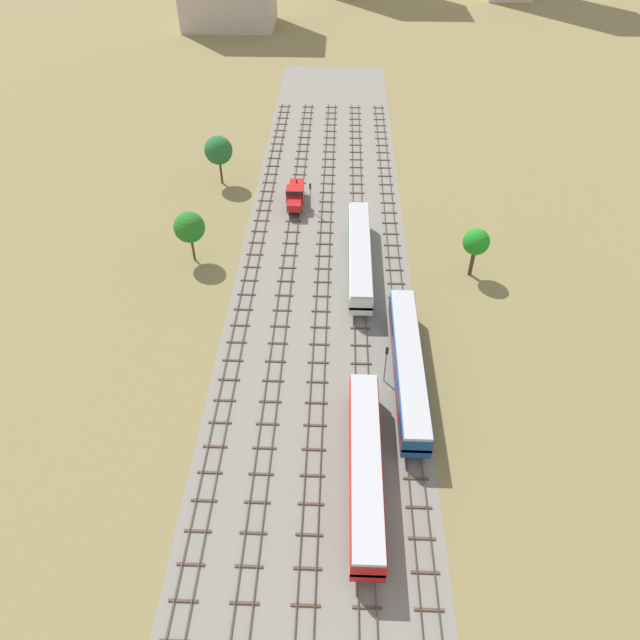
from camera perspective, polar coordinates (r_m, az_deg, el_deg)
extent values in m
plane|color=olive|center=(76.17, 0.18, 2.54)|extent=(480.00, 480.00, 0.00)
cube|color=gray|center=(76.17, 0.18, 2.54)|extent=(23.63, 176.00, 0.01)
cube|color=#47382D|center=(77.78, -7.58, 3.27)|extent=(0.07, 126.00, 0.15)
cube|color=#47382D|center=(77.57, -6.54, 3.26)|extent=(0.07, 126.00, 0.15)
cube|color=brown|center=(53.03, -13.20, -25.12)|extent=(2.40, 0.22, 0.14)
cube|color=brown|center=(54.22, -12.50, -22.25)|extent=(2.40, 0.22, 0.14)
cube|color=brown|center=(55.54, -11.85, -19.50)|extent=(2.40, 0.22, 0.14)
cube|color=brown|center=(56.99, -11.26, -16.88)|extent=(2.40, 0.22, 0.14)
cube|color=brown|center=(58.56, -10.71, -14.40)|extent=(2.40, 0.22, 0.14)
cube|color=brown|center=(60.23, -10.20, -12.05)|extent=(2.40, 0.22, 0.14)
cube|color=brown|center=(62.01, -9.73, -9.83)|extent=(2.40, 0.22, 0.14)
cube|color=brown|center=(63.88, -9.29, -7.74)|extent=(2.40, 0.22, 0.14)
cube|color=brown|center=(65.83, -8.89, -5.77)|extent=(2.40, 0.22, 0.14)
cube|color=brown|center=(67.86, -8.50, -3.91)|extent=(2.40, 0.22, 0.14)
cube|color=brown|center=(69.95, -8.15, -2.16)|extent=(2.40, 0.22, 0.14)
cube|color=brown|center=(72.11, -7.81, -0.52)|extent=(2.40, 0.22, 0.14)
cube|color=brown|center=(74.33, -7.49, 1.03)|extent=(2.40, 0.22, 0.14)
cube|color=brown|center=(76.61, -7.19, 2.48)|extent=(2.40, 0.22, 0.14)
cube|color=brown|center=(78.93, -6.91, 3.86)|extent=(2.40, 0.22, 0.14)
cube|color=brown|center=(81.29, -6.65, 5.15)|extent=(2.40, 0.22, 0.14)
cube|color=brown|center=(83.70, -6.40, 6.37)|extent=(2.40, 0.22, 0.14)
cube|color=brown|center=(86.15, -6.16, 7.52)|extent=(2.40, 0.22, 0.14)
cube|color=brown|center=(88.62, -5.93, 8.60)|extent=(2.40, 0.22, 0.14)
cube|color=brown|center=(91.13, -5.72, 9.63)|extent=(2.40, 0.22, 0.14)
cube|color=brown|center=(93.67, -5.51, 10.60)|extent=(2.40, 0.22, 0.14)
cube|color=brown|center=(96.24, -5.31, 11.52)|extent=(2.40, 0.22, 0.14)
cube|color=brown|center=(98.82, -5.13, 12.39)|extent=(2.40, 0.22, 0.14)
cube|color=brown|center=(101.44, -4.95, 13.22)|extent=(2.40, 0.22, 0.14)
cube|color=brown|center=(104.07, -4.78, 14.00)|extent=(2.40, 0.22, 0.14)
cube|color=brown|center=(106.72, -4.62, 14.75)|extent=(2.40, 0.22, 0.14)
cube|color=brown|center=(109.39, -4.46, 15.46)|extent=(2.40, 0.22, 0.14)
cube|color=brown|center=(112.08, -4.31, 16.13)|extent=(2.40, 0.22, 0.14)
cube|color=brown|center=(114.78, -4.17, 16.78)|extent=(2.40, 0.22, 0.14)
cube|color=brown|center=(117.50, -4.03, 17.39)|extent=(2.40, 0.22, 0.14)
cube|color=brown|center=(120.23, -3.90, 17.98)|extent=(2.40, 0.22, 0.14)
cube|color=brown|center=(122.97, -3.77, 18.54)|extent=(2.40, 0.22, 0.14)
cube|color=brown|center=(125.73, -3.65, 19.07)|extent=(2.40, 0.22, 0.14)
cube|color=brown|center=(128.49, -3.53, 19.58)|extent=(2.40, 0.22, 0.14)
cube|color=brown|center=(131.27, -3.42, 20.07)|extent=(2.40, 0.22, 0.14)
cube|color=#47382D|center=(77.15, -3.98, 3.21)|extent=(0.07, 126.00, 0.15)
cube|color=#47382D|center=(77.03, -2.91, 3.19)|extent=(0.07, 126.00, 0.15)
cube|color=brown|center=(52.17, -7.41, -25.70)|extent=(2.40, 0.22, 0.14)
cube|color=brown|center=(53.38, -6.95, -22.75)|extent=(2.40, 0.22, 0.14)
cube|color=brown|center=(54.72, -6.53, -19.93)|extent=(2.40, 0.22, 0.14)
cube|color=brown|center=(56.19, -6.15, -17.25)|extent=(2.40, 0.22, 0.14)
cube|color=brown|center=(57.78, -5.79, -14.72)|extent=(2.40, 0.22, 0.14)
cube|color=brown|center=(59.48, -5.46, -12.32)|extent=(2.40, 0.22, 0.14)
cube|color=brown|center=(61.28, -5.16, -10.06)|extent=(2.40, 0.22, 0.14)
cube|color=brown|center=(63.16, -4.88, -7.93)|extent=(2.40, 0.22, 0.14)
cube|color=brown|center=(65.14, -4.61, -5.93)|extent=(2.40, 0.22, 0.14)
cube|color=brown|center=(67.19, -4.37, -4.05)|extent=(2.40, 0.22, 0.14)
cube|color=brown|center=(69.30, -4.14, -2.28)|extent=(2.40, 0.22, 0.14)
cube|color=brown|center=(71.48, -3.93, -0.62)|extent=(2.40, 0.22, 0.14)
cube|color=brown|center=(73.72, -3.72, 0.95)|extent=(2.40, 0.22, 0.14)
cube|color=brown|center=(76.01, -3.53, 2.42)|extent=(2.40, 0.22, 0.14)
cube|color=brown|center=(78.35, -3.35, 3.80)|extent=(2.40, 0.22, 0.14)
cube|color=brown|center=(80.74, -3.19, 5.10)|extent=(2.40, 0.22, 0.14)
cube|color=brown|center=(83.16, -3.03, 6.33)|extent=(2.40, 0.22, 0.14)
cube|color=brown|center=(85.62, -2.87, 7.49)|extent=(2.40, 0.22, 0.14)
cube|color=brown|center=(88.11, -2.73, 8.58)|extent=(2.40, 0.22, 0.14)
cube|color=brown|center=(90.63, -2.59, 9.61)|extent=(2.40, 0.22, 0.14)
cube|color=brown|center=(93.19, -2.46, 10.58)|extent=(2.40, 0.22, 0.14)
cube|color=brown|center=(95.76, -2.34, 11.51)|extent=(2.40, 0.22, 0.14)
cube|color=brown|center=(98.37, -2.22, 12.38)|extent=(2.40, 0.22, 0.14)
cube|color=brown|center=(100.99, -2.11, 13.21)|extent=(2.40, 0.22, 0.14)
cube|color=brown|center=(103.63, -2.00, 14.00)|extent=(2.40, 0.22, 0.14)
cube|color=brown|center=(106.30, -1.90, 14.74)|extent=(2.40, 0.22, 0.14)
cube|color=brown|center=(108.98, -1.80, 15.45)|extent=(2.40, 0.22, 0.14)
cube|color=brown|center=(111.67, -1.71, 16.13)|extent=(2.40, 0.22, 0.14)
cube|color=brown|center=(114.39, -1.62, 16.78)|extent=(2.40, 0.22, 0.14)
cube|color=brown|center=(117.11, -1.53, 17.39)|extent=(2.40, 0.22, 0.14)
cube|color=brown|center=(119.85, -1.44, 17.98)|extent=(2.40, 0.22, 0.14)
cube|color=brown|center=(122.60, -1.36, 18.54)|extent=(2.40, 0.22, 0.14)
cube|color=brown|center=(125.37, -1.29, 19.07)|extent=(2.40, 0.22, 0.14)
cube|color=brown|center=(128.14, -1.21, 19.58)|extent=(2.40, 0.22, 0.14)
cube|color=brown|center=(130.92, -1.14, 20.07)|extent=(2.40, 0.22, 0.14)
cube|color=#47382D|center=(76.83, -0.33, 3.14)|extent=(0.07, 126.00, 0.15)
cube|color=#47382D|center=(76.80, 0.74, 3.12)|extent=(0.07, 126.00, 0.15)
cube|color=brown|center=(51.77, -1.43, -26.06)|extent=(2.40, 0.22, 0.14)
cube|color=brown|center=(52.98, -1.24, -23.07)|extent=(2.40, 0.22, 0.14)
cube|color=brown|center=(54.33, -1.06, -20.21)|extent=(2.40, 0.22, 0.14)
cube|color=brown|center=(55.81, -0.90, -17.50)|extent=(2.40, 0.22, 0.14)
cube|color=brown|center=(57.41, -0.76, -14.93)|extent=(2.40, 0.22, 0.14)
cube|color=brown|center=(59.12, -0.62, -12.51)|extent=(2.40, 0.22, 0.14)
cube|color=brown|center=(60.93, -0.50, -10.23)|extent=(2.40, 0.22, 0.14)
cube|color=brown|center=(62.83, -0.38, -8.08)|extent=(2.40, 0.22, 0.14)
cube|color=brown|center=(64.81, -0.27, -6.06)|extent=(2.40, 0.22, 0.14)
cube|color=brown|center=(66.87, -0.17, -4.17)|extent=(2.40, 0.22, 0.14)
cube|color=brown|center=(69.00, -0.08, -2.39)|extent=(2.40, 0.22, 0.14)
cube|color=brown|center=(71.19, 0.01, -0.71)|extent=(2.40, 0.22, 0.14)
cube|color=brown|center=(73.44, 0.09, 0.86)|extent=(2.40, 0.22, 0.14)
cube|color=brown|center=(75.74, 0.17, 2.34)|extent=(2.40, 0.22, 0.14)
cube|color=brown|center=(78.08, 0.24, 3.73)|extent=(2.40, 0.22, 0.14)
cube|color=brown|center=(80.47, 0.31, 5.04)|extent=(2.40, 0.22, 0.14)
cube|color=brown|center=(82.90, 0.38, 6.27)|extent=(2.40, 0.22, 0.14)
cube|color=brown|center=(85.37, 0.44, 7.43)|extent=(2.40, 0.22, 0.14)
cube|color=brown|center=(87.87, 0.50, 8.53)|extent=(2.40, 0.22, 0.14)
cube|color=brown|center=(90.40, 0.55, 9.56)|extent=(2.40, 0.22, 0.14)
cube|color=brown|center=(92.96, 0.61, 10.54)|extent=(2.40, 0.22, 0.14)
cube|color=brown|center=(95.54, 0.66, 11.46)|extent=(2.40, 0.22, 0.14)
cube|color=brown|center=(98.15, 0.70, 12.34)|extent=(2.40, 0.22, 0.14)
cube|color=brown|center=(100.78, 0.75, 13.17)|extent=(2.40, 0.22, 0.14)
cube|color=brown|center=(103.43, 0.79, 13.96)|extent=(2.40, 0.22, 0.14)
cube|color=brown|center=(106.10, 0.84, 14.71)|extent=(2.40, 0.22, 0.14)
cube|color=brown|center=(108.78, 0.88, 15.42)|extent=(2.40, 0.22, 0.14)
cube|color=brown|center=(111.49, 0.92, 16.10)|extent=(2.40, 0.22, 0.14)
cube|color=brown|center=(114.20, 0.95, 16.74)|extent=(2.40, 0.22, 0.14)
cube|color=brown|center=(116.93, 0.99, 17.36)|extent=(2.40, 0.22, 0.14)
cube|color=brown|center=(119.68, 1.02, 17.95)|extent=(2.40, 0.22, 0.14)
cube|color=brown|center=(122.43, 1.05, 18.51)|extent=(2.40, 0.22, 0.14)
cube|color=brown|center=(125.20, 1.09, 19.04)|extent=(2.40, 0.22, 0.14)
cube|color=brown|center=(127.97, 1.12, 19.56)|extent=(2.40, 0.22, 0.14)
cube|color=brown|center=(130.76, 1.15, 20.05)|extent=(2.40, 0.22, 0.14)
cube|color=#47382D|center=(76.83, 3.33, 3.05)|extent=(0.07, 126.00, 0.15)
cube|color=#47382D|center=(76.88, 4.40, 3.03)|extent=(0.07, 126.00, 0.15)
cube|color=brown|center=(51.82, 4.62, -26.17)|extent=(2.40, 0.22, 0.14)
cube|color=brown|center=(53.04, 4.53, -23.18)|extent=(2.40, 0.22, 0.14)
cube|color=brown|center=(54.39, 4.45, -20.32)|extent=(2.40, 0.22, 0.14)
cube|color=brown|center=(55.87, 4.38, -17.61)|extent=(2.40, 0.22, 0.14)
cube|color=brown|center=(57.46, 4.31, -15.04)|extent=(2.40, 0.22, 0.14)
cube|color=brown|center=(59.17, 4.25, -12.62)|extent=(2.40, 0.22, 0.14)
cube|color=brown|center=(60.98, 4.19, -10.33)|extent=(2.40, 0.22, 0.14)
cube|color=brown|center=(62.88, 4.14, -8.18)|extent=(2.40, 0.22, 0.14)
cube|color=brown|center=(64.86, 4.09, -6.16)|extent=(2.40, 0.22, 0.14)
cube|color=brown|center=(66.91, 4.04, -4.26)|extent=(2.40, 0.22, 0.14)
cube|color=brown|center=(69.04, 4.00, -2.48)|extent=(2.40, 0.22, 0.14)
cube|color=brown|center=(71.23, 3.96, -0.80)|extent=(2.40, 0.22, 0.14)
cube|color=brown|center=(73.48, 3.92, 0.77)|extent=(2.40, 0.22, 0.14)
cube|color=brown|center=(75.77, 3.88, 2.25)|extent=(2.40, 0.22, 0.14)
cube|color=brown|center=(78.12, 3.85, 3.64)|extent=(2.40, 0.22, 0.14)
cube|color=brown|center=(80.51, 3.82, 4.95)|extent=(2.40, 0.22, 0.14)
cube|color=brown|center=(82.94, 3.79, 6.19)|extent=(2.40, 0.22, 0.14)
cube|color=brown|center=(85.41, 3.76, 7.35)|extent=(2.40, 0.22, 0.14)
cube|color=brown|center=(87.90, 3.73, 8.45)|extent=(2.40, 0.22, 0.14)
cube|color=brown|center=(90.43, 3.71, 9.48)|extent=(2.40, 0.22, 0.14)
cube|color=brown|center=(92.99, 3.68, 10.46)|extent=(2.40, 0.22, 0.14)
cube|color=brown|center=(95.57, 3.66, 11.39)|extent=(2.40, 0.22, 0.14)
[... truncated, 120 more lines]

